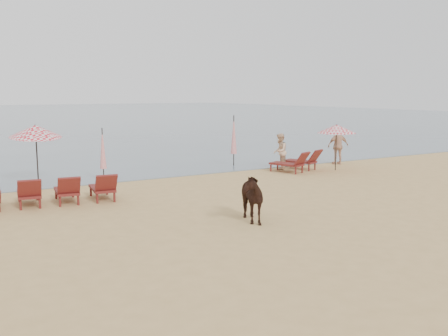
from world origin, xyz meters
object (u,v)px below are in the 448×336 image
object	(u,v)px
lounger_cluster_left	(48,191)
beachgoer_right_b	(338,146)
umbrella_closed_left	(103,149)
umbrella_open_right	(337,129)
cow	(247,197)
beachgoer_right_a	(280,151)
umbrella_open_left_b	(36,131)
lounger_cluster_right	(298,161)
umbrella_closed_right	(234,135)

from	to	relation	value
lounger_cluster_left	beachgoer_right_b	bearing A→B (deg)	15.32
umbrella_closed_left	umbrella_open_right	bearing A→B (deg)	-13.61
umbrella_open_right	cow	world-z (taller)	umbrella_open_right
umbrella_open_right	umbrella_closed_left	bearing A→B (deg)	145.35
lounger_cluster_left	beachgoer_right_a	bearing A→B (deg)	18.68
umbrella_open_left_b	umbrella_open_right	distance (m)	13.47
lounger_cluster_right	cow	distance (m)	9.75
lounger_cluster_left	beachgoer_right_b	distance (m)	15.17
umbrella_open_right	umbrella_closed_right	world-z (taller)	umbrella_closed_right
umbrella_open_right	cow	size ratio (longest dim) A/B	1.28
umbrella_open_left_b	beachgoer_right_b	xyz separation A→B (m)	(14.64, -1.53, -1.23)
umbrella_open_left_b	umbrella_closed_right	world-z (taller)	umbrella_closed_right
umbrella_open_left_b	umbrella_closed_left	bearing A→B (deg)	-4.44
beachgoer_right_a	beachgoer_right_b	distance (m)	3.67
cow	beachgoer_right_b	size ratio (longest dim) A/B	0.89
umbrella_closed_left	beachgoer_right_b	size ratio (longest dim) A/B	1.17
lounger_cluster_right	beachgoer_right_b	world-z (taller)	beachgoer_right_b
cow	beachgoer_right_a	xyz separation A→B (m)	(6.74, 7.54, 0.15)
beachgoer_right_b	umbrella_open_right	bearing A→B (deg)	60.44
umbrella_closed_left	cow	size ratio (longest dim) A/B	1.31
umbrella_open_right	lounger_cluster_left	bearing A→B (deg)	162.62
beachgoer_right_a	umbrella_open_left_b	bearing A→B (deg)	-49.32
umbrella_closed_right	umbrella_open_right	bearing A→B (deg)	-46.15
umbrella_closed_right	cow	xyz separation A→B (m)	(-5.39, -9.62, -0.86)
umbrella_open_right	beachgoer_right_b	xyz separation A→B (m)	(1.50, 1.46, -1.02)
lounger_cluster_right	umbrella_closed_left	xyz separation A→B (m)	(-8.82, 1.89, 0.91)
umbrella_closed_left	beachgoer_right_a	bearing A→B (deg)	-6.66
lounger_cluster_left	umbrella_open_right	size ratio (longest dim) A/B	2.03
lounger_cluster_right	beachgoer_right_a	world-z (taller)	beachgoer_right_a
lounger_cluster_left	lounger_cluster_right	world-z (taller)	lounger_cluster_right
umbrella_open_right	cow	xyz separation A→B (m)	(-8.91, -5.96, -1.26)
lounger_cluster_left	umbrella_open_left_b	world-z (taller)	umbrella_open_left_b
lounger_cluster_left	umbrella_closed_right	size ratio (longest dim) A/B	1.74
lounger_cluster_right	umbrella_closed_right	distance (m)	3.64
beachgoer_right_a	beachgoer_right_b	world-z (taller)	beachgoer_right_b
lounger_cluster_left	umbrella_closed_left	distance (m)	4.57
cow	umbrella_open_right	bearing A→B (deg)	48.95
umbrella_closed_left	umbrella_closed_right	xyz separation A→B (m)	(7.07, 1.10, 0.20)
umbrella_open_left_b	umbrella_closed_right	size ratio (longest dim) A/B	0.98
cow	beachgoer_right_b	bearing A→B (deg)	50.65
cow	umbrella_open_left_b	bearing A→B (deg)	130.43
lounger_cluster_right	beachgoer_right_b	bearing A→B (deg)	-7.05
beachgoer_right_a	umbrella_open_right	bearing A→B (deg)	101.89
umbrella_open_right	beachgoer_right_b	size ratio (longest dim) A/B	1.14
beachgoer_right_b	lounger_cluster_right	bearing A→B (deg)	29.80
umbrella_open_left_b	umbrella_closed_left	world-z (taller)	umbrella_open_left_b
beachgoer_right_a	umbrella_closed_right	bearing A→B (deg)	-98.90
lounger_cluster_left	cow	size ratio (longest dim) A/B	2.60
lounger_cluster_right	umbrella_closed_right	bearing A→B (deg)	99.75
lounger_cluster_left	beachgoer_right_b	size ratio (longest dim) A/B	2.32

